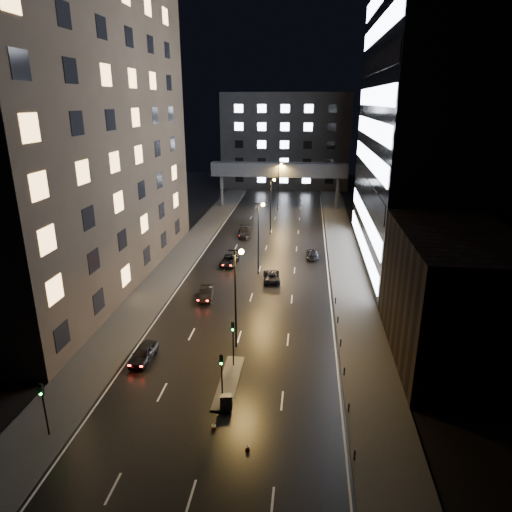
{
  "coord_description": "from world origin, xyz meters",
  "views": [
    {
      "loc": [
        6.41,
        -31.1,
        23.02
      ],
      "look_at": [
        0.13,
        24.08,
        4.0
      ],
      "focal_mm": 32.0,
      "sensor_mm": 36.0,
      "label": 1
    }
  ],
  "objects_px": {
    "car_away_c": "(229,261)",
    "utility_cabinet": "(226,402)",
    "car_toward_b": "(313,254)",
    "car_away_a": "(143,354)",
    "car_toward_a": "(272,276)",
    "car_away_b": "(206,293)",
    "car_away_d": "(245,232)"
  },
  "relations": [
    {
      "from": "car_away_a",
      "to": "car_toward_a",
      "type": "xyz_separation_m",
      "value": [
        10.22,
        21.27,
        -0.06
      ]
    },
    {
      "from": "car_away_a",
      "to": "car_toward_a",
      "type": "bearing_deg",
      "value": 66.95
    },
    {
      "from": "car_away_b",
      "to": "car_away_c",
      "type": "relative_size",
      "value": 0.89
    },
    {
      "from": "car_away_c",
      "to": "utility_cabinet",
      "type": "bearing_deg",
      "value": -78.06
    },
    {
      "from": "car_away_a",
      "to": "car_toward_b",
      "type": "xyz_separation_m",
      "value": [
        15.73,
        31.27,
        -0.04
      ]
    },
    {
      "from": "car_away_a",
      "to": "car_away_d",
      "type": "height_order",
      "value": "car_away_d"
    },
    {
      "from": "car_away_d",
      "to": "car_toward_b",
      "type": "relative_size",
      "value": 1.13
    },
    {
      "from": "car_away_c",
      "to": "car_away_d",
      "type": "distance_m",
      "value": 14.94
    },
    {
      "from": "car_away_c",
      "to": "car_toward_b",
      "type": "relative_size",
      "value": 1.05
    },
    {
      "from": "car_toward_a",
      "to": "utility_cabinet",
      "type": "bearing_deg",
      "value": 80.79
    },
    {
      "from": "car_away_c",
      "to": "utility_cabinet",
      "type": "distance_m",
      "value": 33.28
    },
    {
      "from": "car_toward_b",
      "to": "car_away_a",
      "type": "bearing_deg",
      "value": 62.72
    },
    {
      "from": "car_away_a",
      "to": "car_toward_a",
      "type": "height_order",
      "value": "car_away_a"
    },
    {
      "from": "car_away_d",
      "to": "car_toward_a",
      "type": "xyz_separation_m",
      "value": [
        6.46,
        -20.23,
        -0.12
      ]
    },
    {
      "from": "car_away_b",
      "to": "car_toward_a",
      "type": "distance_m",
      "value": 10.15
    },
    {
      "from": "car_away_b",
      "to": "car_away_c",
      "type": "xyz_separation_m",
      "value": [
        0.74,
        12.23,
        -0.04
      ]
    },
    {
      "from": "car_toward_a",
      "to": "utility_cabinet",
      "type": "xyz_separation_m",
      "value": [
        -1.34,
        -27.55,
        0.12
      ]
    },
    {
      "from": "car_away_c",
      "to": "car_away_d",
      "type": "relative_size",
      "value": 0.93
    },
    {
      "from": "car_away_a",
      "to": "car_away_b",
      "type": "distance_m",
      "value": 14.61
    },
    {
      "from": "car_away_c",
      "to": "utility_cabinet",
      "type": "height_order",
      "value": "utility_cabinet"
    },
    {
      "from": "car_away_b",
      "to": "car_toward_a",
      "type": "height_order",
      "value": "car_away_b"
    },
    {
      "from": "car_toward_b",
      "to": "car_away_d",
      "type": "bearing_deg",
      "value": -41.09
    },
    {
      "from": "car_away_b",
      "to": "utility_cabinet",
      "type": "bearing_deg",
      "value": -79.65
    },
    {
      "from": "car_toward_a",
      "to": "car_away_b",
      "type": "bearing_deg",
      "value": 36.68
    },
    {
      "from": "car_away_a",
      "to": "car_away_d",
      "type": "bearing_deg",
      "value": 87.45
    },
    {
      "from": "car_away_a",
      "to": "car_toward_a",
      "type": "relative_size",
      "value": 0.89
    },
    {
      "from": "car_away_d",
      "to": "car_toward_b",
      "type": "distance_m",
      "value": 15.75
    },
    {
      "from": "car_away_b",
      "to": "car_away_d",
      "type": "bearing_deg",
      "value": 81.94
    },
    {
      "from": "car_toward_a",
      "to": "car_toward_b",
      "type": "relative_size",
      "value": 1.01
    },
    {
      "from": "car_toward_b",
      "to": "utility_cabinet",
      "type": "xyz_separation_m",
      "value": [
        -6.85,
        -37.56,
        0.09
      ]
    },
    {
      "from": "car_away_a",
      "to": "utility_cabinet",
      "type": "bearing_deg",
      "value": -32.64
    },
    {
      "from": "car_away_a",
      "to": "utility_cabinet",
      "type": "height_order",
      "value": "car_away_a"
    }
  ]
}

